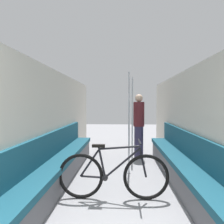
% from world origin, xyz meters
% --- Properties ---
extents(wall_left, '(0.10, 9.10, 2.20)m').
position_xyz_m(wall_left, '(-1.40, 2.95, 1.10)').
color(wall_left, beige).
rests_on(wall_left, ground).
extents(wall_right, '(0.10, 9.10, 2.20)m').
position_xyz_m(wall_right, '(1.40, 2.95, 1.10)').
color(wall_right, beige).
rests_on(wall_right, ground).
extents(bench_seat_row_left, '(0.44, 5.19, 0.96)m').
position_xyz_m(bench_seat_row_left, '(-1.15, 2.96, 0.32)').
color(bench_seat_row_left, '#5B5B60').
rests_on(bench_seat_row_left, ground).
extents(bench_seat_row_right, '(0.44, 5.19, 0.96)m').
position_xyz_m(bench_seat_row_right, '(1.15, 2.96, 0.32)').
color(bench_seat_row_right, '#5B5B60').
rests_on(bench_seat_row_right, ground).
extents(bicycle, '(1.74, 0.46, 0.92)m').
position_xyz_m(bicycle, '(-0.10, 2.49, 0.38)').
color(bicycle, black).
rests_on(bicycle, ground).
extents(grab_pole_near, '(0.08, 0.08, 2.18)m').
position_xyz_m(grab_pole_near, '(0.19, 3.77, 1.06)').
color(grab_pole_near, gray).
rests_on(grab_pole_near, ground).
extents(grab_pole_far, '(0.08, 0.08, 2.18)m').
position_xyz_m(grab_pole_far, '(0.30, 4.79, 1.06)').
color(grab_pole_far, gray).
rests_on(grab_pole_far, ground).
extents(passenger_standing, '(0.30, 0.30, 1.76)m').
position_xyz_m(passenger_standing, '(0.50, 5.12, 0.91)').
color(passenger_standing, '#332D4C').
rests_on(passenger_standing, ground).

